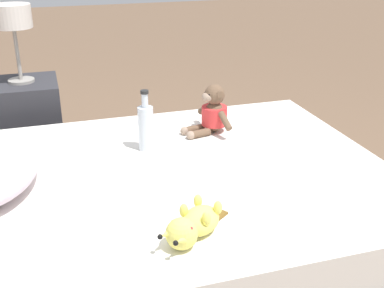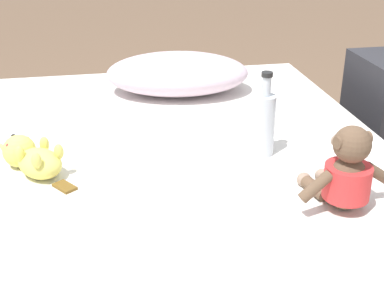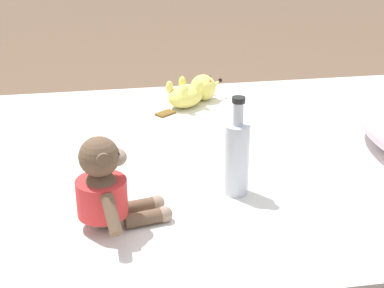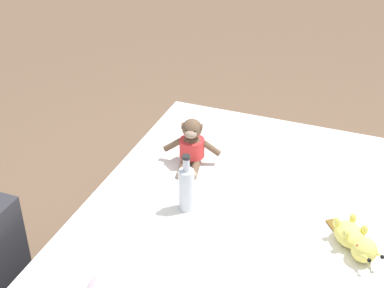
{
  "view_description": "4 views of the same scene",
  "coord_description": "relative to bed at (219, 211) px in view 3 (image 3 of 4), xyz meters",
  "views": [
    {
      "loc": [
        -1.7,
        0.38,
        1.3
      ],
      "look_at": [
        0.05,
        -0.16,
        0.5
      ],
      "focal_mm": 45.71,
      "sensor_mm": 36.0,
      "label": 1
    },
    {
      "loc": [
        -0.25,
        -1.49,
        1.16
      ],
      "look_at": [
        0.0,
        -0.12,
        0.51
      ],
      "focal_mm": 50.07,
      "sensor_mm": 36.0,
      "label": 2
    },
    {
      "loc": [
        1.59,
        -0.36,
        1.16
      ],
      "look_at": [
        0.11,
        -0.11,
        0.5
      ],
      "focal_mm": 54.05,
      "sensor_mm": 36.0,
      "label": 3
    },
    {
      "loc": [
        -0.46,
        1.75,
        1.89
      ],
      "look_at": [
        0.36,
        -0.37,
        0.51
      ],
      "focal_mm": 51.51,
      "sensor_mm": 36.0,
      "label": 4
    }
  ],
  "objects": [
    {
      "name": "ground_plane",
      "position": [
        0.0,
        0.0,
        -0.2
      ],
      "size": [
        16.0,
        16.0,
        0.0
      ],
      "primitive_type": "plane",
      "color": "brown"
    },
    {
      "name": "bed",
      "position": [
        0.0,
        0.0,
        0.0
      ],
      "size": [
        1.42,
        1.94,
        0.41
      ],
      "color": "#2D2D33",
      "rests_on": "ground_plane"
    },
    {
      "name": "glass_bottle",
      "position": [
        0.25,
        -0.01,
        0.31
      ],
      "size": [
        0.07,
        0.07,
        0.27
      ],
      "color": "silver",
      "rests_on": "bed"
    },
    {
      "name": "plush_monkey",
      "position": [
        0.36,
        -0.36,
        0.3
      ],
      "size": [
        0.29,
        0.24,
        0.24
      ],
      "color": "brown",
      "rests_on": "bed"
    },
    {
      "name": "plush_yellow_creature",
      "position": [
        -0.46,
        -0.0,
        0.25
      ],
      "size": [
        0.25,
        0.29,
        0.1
      ],
      "color": "#EAE066",
      "rests_on": "bed"
    }
  ]
}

